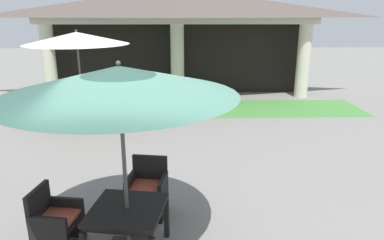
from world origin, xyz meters
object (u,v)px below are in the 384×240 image
(patio_chair_near_foreground_west, at_px, (53,114))
(patio_table_mid_left, at_px, (127,214))
(patio_chair_near_foreground_east, at_px, (115,115))
(patio_umbrella_mid_left, at_px, (119,82))
(patio_umbrella_near_foreground, at_px, (77,39))
(patio_table_near_foreground, at_px, (83,106))
(patio_chair_mid_left_north, at_px, (147,189))
(patio_chair_mid_left_west, at_px, (55,221))

(patio_chair_near_foreground_west, distance_m, patio_table_mid_left, 6.47)
(patio_chair_near_foreground_east, relative_size, patio_umbrella_mid_left, 0.28)
(patio_umbrella_near_foreground, bearing_deg, patio_chair_near_foreground_east, -2.30)
(patio_table_near_foreground, height_order, patio_chair_mid_left_north, patio_chair_mid_left_north)
(patio_chair_near_foreground_east, bearing_deg, patio_table_mid_left, -165.61)
(patio_umbrella_mid_left, distance_m, patio_chair_mid_left_west, 2.26)
(patio_chair_near_foreground_west, height_order, patio_chair_mid_left_north, patio_chair_mid_left_north)
(patio_umbrella_near_foreground, bearing_deg, patio_chair_mid_left_north, -63.85)
(patio_table_mid_left, bearing_deg, patio_chair_near_foreground_west, 117.76)
(patio_umbrella_near_foreground, height_order, patio_chair_near_foreground_west, patio_umbrella_near_foreground)
(patio_table_near_foreground, xyz_separation_m, patio_umbrella_mid_left, (2.11, -5.68, 1.78))
(patio_umbrella_near_foreground, bearing_deg, patio_table_near_foreground, 116.57)
(patio_chair_near_foreground_west, bearing_deg, patio_umbrella_near_foreground, 90.00)
(patio_table_near_foreground, distance_m, patio_chair_near_foreground_west, 0.93)
(patio_umbrella_near_foreground, distance_m, patio_chair_near_foreground_east, 2.31)
(patio_chair_near_foreground_west, relative_size, patio_table_mid_left, 0.73)
(patio_table_near_foreground, height_order, patio_umbrella_mid_left, patio_umbrella_mid_left)
(patio_chair_near_foreground_east, distance_m, patio_umbrella_mid_left, 6.11)
(patio_chair_near_foreground_east, xyz_separation_m, patio_chair_mid_left_west, (0.16, -5.48, 0.02))
(patio_umbrella_mid_left, bearing_deg, patio_table_mid_left, -90.00)
(patio_umbrella_near_foreground, bearing_deg, patio_chair_mid_left_west, -79.07)
(patio_table_mid_left, bearing_deg, patio_chair_mid_left_north, 81.01)
(patio_chair_near_foreground_east, bearing_deg, patio_umbrella_near_foreground, 90.00)
(patio_table_near_foreground, bearing_deg, patio_chair_mid_left_west, -79.07)
(patio_chair_mid_left_west, bearing_deg, patio_chair_near_foreground_east, -169.30)
(patio_chair_mid_left_north, bearing_deg, patio_table_mid_left, 90.00)
(patio_umbrella_mid_left, bearing_deg, patio_table_near_foreground, 110.38)
(patio_chair_near_foreground_east, xyz_separation_m, patio_chair_mid_left_north, (1.37, -4.60, 0.04))
(patio_chair_near_foreground_east, bearing_deg, patio_umbrella_mid_left, -165.61)
(patio_chair_near_foreground_west, distance_m, patio_umbrella_mid_left, 6.77)
(patio_chair_near_foreground_east, distance_m, patio_table_mid_left, 5.78)
(patio_chair_mid_left_north, bearing_deg, patio_chair_near_foreground_west, -46.81)
(patio_table_mid_left, height_order, patio_chair_mid_left_north, patio_chair_mid_left_north)
(patio_umbrella_near_foreground, distance_m, patio_chair_near_foreground_west, 2.32)
(patio_umbrella_near_foreground, height_order, patio_chair_mid_left_north, patio_umbrella_near_foreground)
(patio_chair_mid_left_west, bearing_deg, patio_chair_mid_left_north, 135.02)
(patio_chair_mid_left_west, bearing_deg, patio_umbrella_near_foreground, -160.08)
(patio_chair_near_foreground_east, height_order, patio_umbrella_mid_left, patio_umbrella_mid_left)
(patio_table_near_foreground, relative_size, patio_umbrella_mid_left, 0.31)
(patio_chair_near_foreground_east, relative_size, patio_chair_mid_left_west, 0.90)
(patio_table_near_foreground, distance_m, patio_umbrella_mid_left, 6.32)
(patio_table_near_foreground, xyz_separation_m, patio_umbrella_near_foreground, (0.00, -0.00, 1.89))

